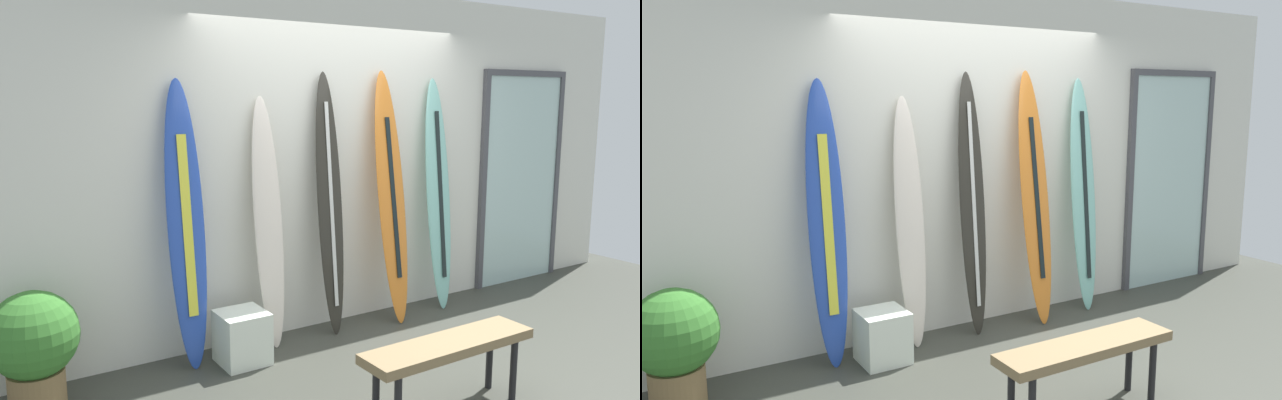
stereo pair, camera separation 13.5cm
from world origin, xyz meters
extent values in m
cube|color=#393B33|center=(0.00, 0.00, -0.02)|extent=(8.00, 8.00, 0.04)
cube|color=silver|center=(0.00, 1.30, 1.40)|extent=(7.20, 0.20, 2.80)
ellipsoid|color=#294CB4|center=(-1.38, 1.02, 1.03)|extent=(0.28, 0.30, 2.05)
cube|color=yellow|center=(-1.38, 0.99, 1.03)|extent=(0.07, 0.16, 1.27)
ellipsoid|color=silver|center=(-0.72, 1.04, 0.97)|extent=(0.24, 0.28, 1.93)
ellipsoid|color=#2C2A23|center=(-0.17, 1.03, 1.06)|extent=(0.24, 0.30, 2.12)
cube|color=silver|center=(-0.17, 1.00, 1.07)|extent=(0.04, 0.19, 1.64)
cone|color=black|center=(-0.17, 0.97, 0.19)|extent=(0.07, 0.08, 0.11)
ellipsoid|color=orange|center=(0.42, 0.98, 1.07)|extent=(0.29, 0.38, 2.15)
cube|color=black|center=(0.42, 0.95, 1.08)|extent=(0.05, 0.21, 1.35)
ellipsoid|color=#83C8BB|center=(1.00, 1.03, 1.05)|extent=(0.28, 0.33, 2.09)
cube|color=black|center=(1.00, 0.99, 1.05)|extent=(0.05, 0.19, 1.50)
cube|color=white|center=(-1.05, 0.84, 0.19)|extent=(0.34, 0.34, 0.38)
cube|color=silver|center=(2.30, 1.18, 1.07)|extent=(1.07, 0.02, 2.13)
cube|color=#47474C|center=(1.74, 1.18, 1.07)|extent=(0.06, 0.06, 2.13)
cube|color=#47474C|center=(2.86, 1.18, 1.07)|extent=(0.06, 0.06, 2.13)
cube|color=#47474C|center=(2.30, 1.18, 2.16)|extent=(1.19, 0.06, 0.06)
cylinder|color=brown|center=(-2.42, 0.87, 0.13)|extent=(0.33, 0.33, 0.26)
sphere|color=#35722A|center=(-2.42, 0.87, 0.49)|extent=(0.54, 0.54, 0.54)
cube|color=olive|center=(-0.31, -0.50, 0.44)|extent=(1.18, 0.28, 0.06)
cylinder|color=black|center=(0.16, -0.60, 0.20)|extent=(0.04, 0.04, 0.41)
cylinder|color=black|center=(-0.78, -0.40, 0.20)|extent=(0.04, 0.04, 0.41)
cylinder|color=black|center=(0.16, -0.40, 0.20)|extent=(0.04, 0.04, 0.41)
camera|label=1|loc=(-2.82, -3.02, 1.90)|focal=34.15mm
camera|label=2|loc=(-2.70, -3.09, 1.90)|focal=34.15mm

